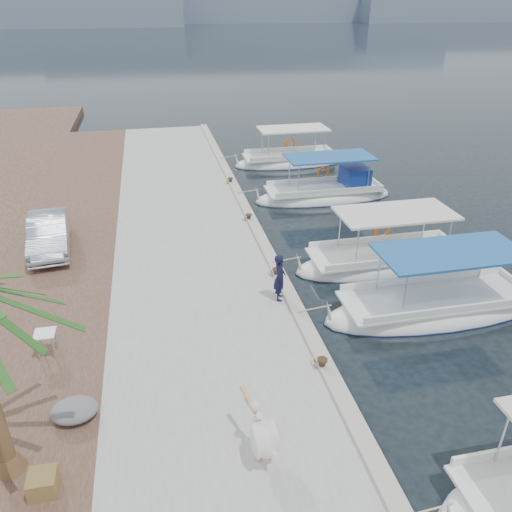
# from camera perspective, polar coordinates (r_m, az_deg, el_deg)

# --- Properties ---
(ground) EXTENTS (400.00, 400.00, 0.00)m
(ground) POSITION_cam_1_polar(r_m,az_deg,el_deg) (16.71, 4.71, -6.25)
(ground) COLOR black
(ground) RESTS_ON ground
(concrete_quay) EXTENTS (6.00, 40.00, 0.50)m
(concrete_quay) POSITION_cam_1_polar(r_m,az_deg,el_deg) (20.40, -7.33, 1.07)
(concrete_quay) COLOR #9E9F99
(concrete_quay) RESTS_ON ground
(quay_curb) EXTENTS (0.44, 40.00, 0.12)m
(quay_curb) POSITION_cam_1_polar(r_m,az_deg,el_deg) (20.61, 0.33, 2.57)
(quay_curb) COLOR #AAA497
(quay_curb) RESTS_ON concrete_quay
(cobblestone_strip) EXTENTS (4.00, 40.00, 0.50)m
(cobblestone_strip) POSITION_cam_1_polar(r_m,az_deg,el_deg) (20.72, -21.21, -0.26)
(cobblestone_strip) COLOR #4D3328
(cobblestone_strip) RESTS_ON ground
(distant_hills) EXTENTS (330.00, 60.00, 18.00)m
(distant_hills) POSITION_cam_1_polar(r_m,az_deg,el_deg) (217.40, -3.32, 27.10)
(distant_hills) COLOR gray
(distant_hills) RESTS_ON ground
(fishing_caique_b) EXTENTS (7.70, 2.42, 2.83)m
(fishing_caique_b) POSITION_cam_1_polar(r_m,az_deg,el_deg) (17.56, 19.78, -5.67)
(fishing_caique_b) COLOR white
(fishing_caique_b) RESTS_ON ground
(fishing_caique_c) EXTENTS (7.18, 2.38, 2.83)m
(fishing_caique_c) POSITION_cam_1_polar(r_m,az_deg,el_deg) (19.89, 14.50, -0.77)
(fishing_caique_c) COLOR white
(fishing_caique_c) RESTS_ON ground
(fishing_caique_d) EXTENTS (7.23, 2.32, 2.83)m
(fishing_caique_d) POSITION_cam_1_polar(r_m,az_deg,el_deg) (26.09, 7.96, 6.93)
(fishing_caique_d) COLOR white
(fishing_caique_d) RESTS_ON ground
(fishing_caique_e) EXTENTS (6.93, 2.33, 2.83)m
(fishing_caique_e) POSITION_cam_1_polar(r_m,az_deg,el_deg) (31.53, 3.85, 10.65)
(fishing_caique_e) COLOR white
(fishing_caique_e) RESTS_ON ground
(mooring_bollards) EXTENTS (0.28, 20.28, 0.33)m
(mooring_bollards) POSITION_cam_1_polar(r_m,az_deg,el_deg) (17.49, 2.34, -1.83)
(mooring_bollards) COLOR black
(mooring_bollards) RESTS_ON concrete_quay
(pelican) EXTENTS (0.74, 1.61, 1.24)m
(pelican) POSITION_cam_1_polar(r_m,az_deg,el_deg) (11.05, 0.87, -19.85)
(pelican) COLOR tan
(pelican) RESTS_ON concrete_quay
(fisherman) EXTENTS (0.50, 0.65, 1.59)m
(fisherman) POSITION_cam_1_polar(r_m,az_deg,el_deg) (15.96, 2.73, -2.46)
(fisherman) COLOR black
(fisherman) RESTS_ON concrete_quay
(parked_car) EXTENTS (1.86, 4.20, 1.34)m
(parked_car) POSITION_cam_1_polar(r_m,az_deg,el_deg) (20.80, -22.60, 2.41)
(parked_car) COLOR #A7B2BF
(parked_car) RESTS_ON cobblestone_strip
(wooden_crate) EXTENTS (0.55, 0.55, 0.44)m
(wooden_crate) POSITION_cam_1_polar(r_m,az_deg,el_deg) (11.63, -23.15, -22.76)
(wooden_crate) COLOR brown
(wooden_crate) RESTS_ON cobblestone_strip
(tarp_bundle) EXTENTS (1.10, 0.90, 0.40)m
(tarp_bundle) POSITION_cam_1_polar(r_m,az_deg,el_deg) (12.89, -20.05, -16.22)
(tarp_bundle) COLOR slate
(tarp_bundle) RESTS_ON cobblestone_strip
(folding_table) EXTENTS (0.55, 0.55, 0.73)m
(folding_table) POSITION_cam_1_polar(r_m,az_deg,el_deg) (14.83, -22.88, -8.74)
(folding_table) COLOR silver
(folding_table) RESTS_ON cobblestone_strip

